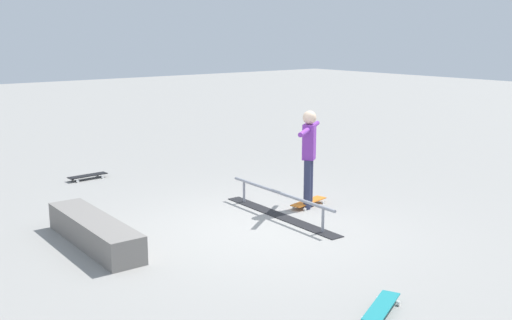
% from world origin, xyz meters
% --- Properties ---
extents(ground_plane, '(60.00, 60.00, 0.00)m').
position_xyz_m(ground_plane, '(0.00, 0.00, 0.00)').
color(ground_plane, gray).
extents(grind_rail, '(2.71, 0.34, 0.41)m').
position_xyz_m(grind_rail, '(0.32, -0.65, 0.18)').
color(grind_rail, black).
rests_on(grind_rail, ground_plane).
extents(skate_ledge, '(2.30, 0.55, 0.39)m').
position_xyz_m(skate_ledge, '(0.93, 2.26, 0.19)').
color(skate_ledge, gray).
rests_on(skate_ledge, ground_plane).
extents(skater_main, '(0.82, 1.15, 1.66)m').
position_xyz_m(skater_main, '(0.40, -1.34, 0.97)').
color(skater_main, '#2D3351').
rests_on(skater_main, ground_plane).
extents(skateboard_main, '(0.37, 0.82, 0.09)m').
position_xyz_m(skateboard_main, '(0.46, -1.42, 0.07)').
color(skateboard_main, orange).
rests_on(skateboard_main, ground_plane).
extents(loose_skateboard_black, '(0.29, 0.81, 0.09)m').
position_xyz_m(loose_skateboard_black, '(4.67, 0.77, 0.07)').
color(loose_skateboard_black, black).
rests_on(loose_skateboard_black, ground_plane).
extents(loose_skateboard_teal, '(0.51, 0.81, 0.09)m').
position_xyz_m(loose_skateboard_teal, '(-2.96, 0.76, 0.07)').
color(loose_skateboard_teal, teal).
rests_on(loose_skateboard_teal, ground_plane).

